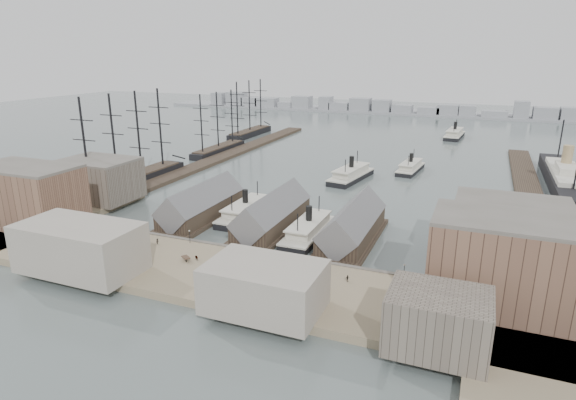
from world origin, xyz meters
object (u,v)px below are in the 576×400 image
at_px(horse_cart_center, 192,258).
at_px(horse_cart_left, 88,242).
at_px(tram, 461,302).
at_px(ferry_docked_west, 246,211).
at_px(ocean_steamer, 564,178).
at_px(horse_cart_right, 278,287).

bearing_deg(horse_cart_center, horse_cart_left, 126.91).
bearing_deg(horse_cart_left, tram, -48.82).
relative_size(ferry_docked_west, tram, 2.57).
height_order(ocean_steamer, horse_cart_right, ocean_steamer).
distance_m(tram, horse_cart_left, 99.17).
bearing_deg(ocean_steamer, horse_cart_center, -128.19).
relative_size(ferry_docked_west, horse_cart_left, 6.73).
bearing_deg(horse_cart_left, ocean_steamer, -5.54).
bearing_deg(ocean_steamer, horse_cart_left, -135.81).
bearing_deg(tram, horse_cart_left, -173.27).
bearing_deg(horse_cart_right, horse_cart_left, 63.10).
bearing_deg(tram, ocean_steamer, 81.06).
xyz_separation_m(ferry_docked_west, horse_cart_left, (-27.73, -42.90, 0.32)).
bearing_deg(horse_cart_right, ocean_steamer, -51.09).
relative_size(ferry_docked_west, horse_cart_center, 6.35).
bearing_deg(horse_cart_left, horse_cart_center, -45.96).
height_order(horse_cart_left, horse_cart_center, horse_cart_left).
distance_m(horse_cart_left, horse_cart_center, 33.04).
relative_size(tram, horse_cart_right, 2.34).
distance_m(ferry_docked_west, horse_cart_left, 51.08).
xyz_separation_m(horse_cart_left, horse_cart_right, (60.24, -4.53, 0.07)).
relative_size(tram, horse_cart_center, 2.47).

